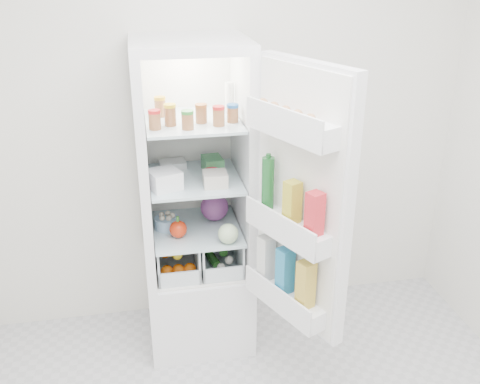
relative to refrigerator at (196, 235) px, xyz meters
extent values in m
cube|color=white|center=(0.20, 0.25, 0.63)|extent=(3.00, 0.02, 2.60)
cube|color=white|center=(0.00, -0.04, -0.42)|extent=(0.60, 0.60, 0.50)
cube|color=white|center=(0.00, -0.04, 1.11)|extent=(0.60, 0.60, 0.05)
cube|color=white|center=(0.00, 0.24, 0.46)|extent=(0.60, 0.05, 1.25)
cube|color=white|center=(-0.28, -0.04, 0.46)|extent=(0.05, 0.60, 1.25)
cube|color=white|center=(0.27, -0.04, 0.46)|extent=(0.05, 0.60, 1.25)
cube|color=white|center=(0.00, 0.21, 0.46)|extent=(0.50, 0.01, 1.25)
sphere|color=white|center=(0.00, 0.17, 1.04)|extent=(0.05, 0.05, 0.05)
cube|color=silver|center=(0.00, -0.06, 0.07)|extent=(0.49, 0.53, 0.01)
cube|color=silver|center=(0.00, -0.06, 0.38)|extent=(0.49, 0.53, 0.02)
cube|color=silver|center=(0.00, -0.06, 0.71)|extent=(0.49, 0.53, 0.02)
cylinder|color=#B21919|center=(-0.20, -0.20, 0.76)|extent=(0.06, 0.06, 0.08)
cylinder|color=gold|center=(-0.12, -0.15, 0.76)|extent=(0.06, 0.06, 0.08)
cylinder|color=#267226|center=(-0.04, -0.23, 0.76)|extent=(0.06, 0.06, 0.08)
cylinder|color=brown|center=(0.04, -0.13, 0.76)|extent=(0.06, 0.06, 0.08)
cylinder|color=#B21919|center=(0.12, -0.20, 0.76)|extent=(0.06, 0.06, 0.08)
cylinder|color=#194C8C|center=(0.20, -0.15, 0.76)|extent=(0.06, 0.06, 0.08)
cylinder|color=#BF8C19|center=(-0.16, 0.03, 0.76)|extent=(0.06, 0.06, 0.08)
cylinder|color=white|center=(0.21, 0.03, 0.81)|extent=(0.05, 0.05, 0.17)
cube|color=white|center=(-0.17, -0.18, 0.44)|extent=(0.20, 0.20, 0.10)
cube|color=beige|center=(0.10, -0.19, 0.43)|extent=(0.13, 0.13, 0.07)
cylinder|color=red|center=(0.09, -0.10, 0.42)|extent=(0.11, 0.11, 0.05)
cube|color=silver|center=(-0.11, 0.12, 0.41)|extent=(0.16, 0.12, 0.04)
cube|color=#397F47|center=(0.11, 0.02, 0.43)|extent=(0.12, 0.15, 0.08)
sphere|color=#541C53|center=(0.12, 0.02, 0.16)|extent=(0.16, 0.16, 0.16)
sphere|color=red|center=(-0.11, -0.16, 0.13)|extent=(0.10, 0.10, 0.10)
cylinder|color=#9BC4E8|center=(-0.17, -0.04, 0.11)|extent=(0.17, 0.17, 0.06)
sphere|color=#B7D5A0|center=(0.15, -0.27, 0.14)|extent=(0.11, 0.11, 0.11)
sphere|color=#DB5D0B|center=(-0.19, -0.18, -0.12)|extent=(0.07, 0.07, 0.07)
sphere|color=#DB5D0B|center=(-0.12, -0.18, -0.12)|extent=(0.07, 0.07, 0.07)
sphere|color=#DB5D0B|center=(-0.06, -0.18, -0.12)|extent=(0.07, 0.07, 0.07)
sphere|color=#DB5D0B|center=(-0.19, -0.06, -0.06)|extent=(0.07, 0.07, 0.07)
sphere|color=#DB5D0B|center=(-0.12, -0.06, -0.06)|extent=(0.07, 0.07, 0.07)
sphere|color=yellow|center=(-0.16, -0.12, -0.03)|extent=(0.06, 0.06, 0.06)
sphere|color=yellow|center=(-0.09, -0.01, -0.03)|extent=(0.06, 0.06, 0.06)
sphere|color=yellow|center=(-0.12, -0.16, -0.03)|extent=(0.06, 0.06, 0.06)
cylinder|color=#23531B|center=(0.08, -0.06, -0.13)|extent=(0.09, 0.21, 0.05)
cylinder|color=#23531B|center=(0.16, -0.01, -0.08)|extent=(0.08, 0.21, 0.05)
sphere|color=white|center=(0.12, -0.18, -0.13)|extent=(0.05, 0.05, 0.05)
sphere|color=white|center=(0.17, -0.16, -0.10)|extent=(0.05, 0.05, 0.05)
cube|color=white|center=(0.45, -0.60, 0.46)|extent=(0.30, 0.57, 1.30)
cube|color=white|center=(0.42, -0.61, 0.46)|extent=(0.24, 0.51, 1.26)
cube|color=white|center=(0.37, -0.63, 0.83)|extent=(0.31, 0.50, 0.10)
cube|color=white|center=(0.37, -0.63, 0.33)|extent=(0.31, 0.50, 0.10)
cube|color=white|center=(0.37, -0.63, -0.07)|extent=(0.31, 0.50, 0.10)
sphere|color=#AB744D|center=(0.42, -0.74, 0.89)|extent=(0.05, 0.05, 0.05)
sphere|color=#AB744D|center=(0.39, -0.67, 0.89)|extent=(0.05, 0.05, 0.05)
sphere|color=#AB744D|center=(0.35, -0.60, 0.89)|extent=(0.05, 0.05, 0.05)
sphere|color=#AB744D|center=(0.32, -0.53, 0.89)|extent=(0.05, 0.05, 0.05)
sphere|color=#AB744D|center=(0.29, -0.45, 0.89)|extent=(0.05, 0.05, 0.05)
cylinder|color=#175122|center=(0.31, -0.50, 0.51)|extent=(0.06, 0.06, 0.26)
cube|color=gold|center=(0.38, -0.66, 0.48)|extent=(0.09, 0.09, 0.20)
cube|color=red|center=(0.44, -0.80, 0.48)|extent=(0.09, 0.09, 0.20)
cube|color=white|center=(0.31, -0.50, 0.10)|extent=(0.09, 0.09, 0.24)
cube|color=teal|center=(0.37, -0.64, 0.10)|extent=(0.09, 0.09, 0.24)
cube|color=gold|center=(0.43, -0.77, 0.10)|extent=(0.09, 0.09, 0.24)
camera|label=1|loc=(-0.27, -2.78, 1.51)|focal=40.00mm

